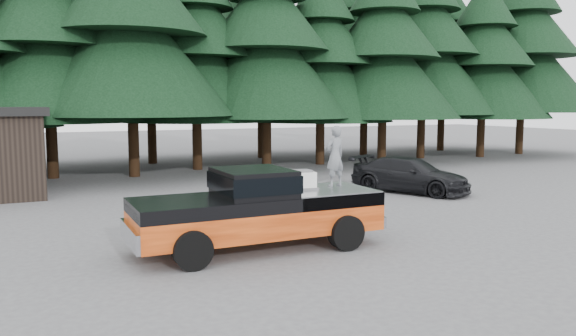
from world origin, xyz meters
name	(u,v)px	position (x,y,z in m)	size (l,w,h in m)	color
ground	(282,243)	(0.00, 0.00, 0.00)	(120.00, 120.00, 0.00)	#4A4A4D
pickup_truck	(257,222)	(-0.77, -0.29, 0.67)	(6.00, 2.04, 1.33)	orange
truck_cab	(253,182)	(-0.87, -0.29, 1.62)	(1.66, 1.90, 0.59)	black
air_compressor	(302,181)	(0.48, -0.13, 1.54)	(0.61, 0.50, 0.41)	silver
man_on_bed	(335,156)	(1.48, -0.02, 2.10)	(0.56, 0.37, 1.55)	slate
parked_car	(410,175)	(7.84, 5.14, 0.68)	(1.90, 4.67, 1.36)	black
treeline	(149,19)	(0.42, 17.20, 7.72)	(60.15, 16.05, 17.50)	black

